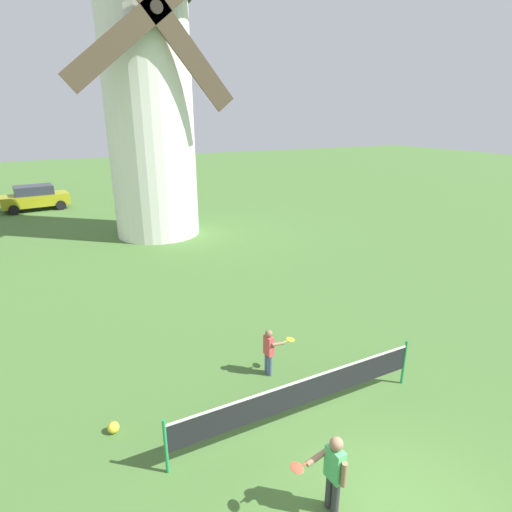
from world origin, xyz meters
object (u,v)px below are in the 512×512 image
Objects in this scene: tennis_net at (303,392)px; parked_car_mustard at (35,197)px; player_far at (270,349)px; stray_ball at (113,427)px; player_near at (333,471)px; windmill at (149,97)px.

parked_car_mustard is (-4.68, 23.97, 0.12)m from tennis_net.
player_far is 3.65m from stray_ball.
player_far is 22.81m from parked_car_mustard.
stray_ball is (-3.60, -0.30, -0.55)m from player_far.
stray_ball is at bearing 130.26° from player_near.
windmill is at bearing 86.33° from tennis_net.
windmill is 16.04m from tennis_net.
windmill reaches higher than tennis_net.
tennis_net is 4.72× the size of player_far.
player_near is 0.34× the size of parked_car_mustard.
parked_car_mustard reaches higher than stray_ball.
player_far is 5.25× the size of stray_ball.
player_near is (-0.66, -1.84, 0.09)m from tennis_net.
player_near reaches higher than player_far.
player_near reaches higher than stray_ball.
player_far reaches higher than tennis_net.
player_far is at bearing -93.27° from windmill.
player_near is 1.18× the size of player_far.
tennis_net is at bearing -93.67° from windmill.
tennis_net is at bearing -22.28° from stray_ball.
windmill reaches higher than player_near.
tennis_net is at bearing 70.23° from player_near.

